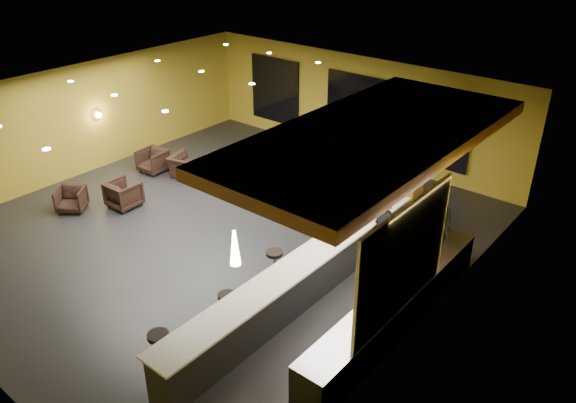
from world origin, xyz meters
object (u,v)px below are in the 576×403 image
Objects in this scene: staff_c at (433,239)px; armchair_a at (71,199)px; armchair_b at (124,194)px; pendant_0 at (235,248)px; bar_counter at (303,281)px; bar_stool_3 at (327,238)px; staff_b at (437,224)px; armchair_c at (153,161)px; staff_a at (383,232)px; bar_stool_1 at (227,305)px; prep_counter at (395,310)px; column at (411,163)px; bar_stool_0 at (160,347)px; pendant_1 at (319,198)px; armchair_d at (190,166)px; bar_stool_2 at (274,262)px; pendant_2 at (381,160)px; bar_stool_4 at (357,209)px.

armchair_a is at bearing -178.87° from staff_c.
pendant_0 is at bearing 160.14° from armchair_b.
bar_stool_3 is (-0.66, 1.82, -0.01)m from bar_counter.
armchair_c is at bearing -149.83° from staff_b.
staff_a is 7.60m from armchair_b.
bar_stool_1 is (6.00, -1.81, 0.10)m from armchair_b.
prep_counter is at bearing -179.70° from armchair_b.
bar_stool_0 is (-0.74, -7.93, -1.21)m from column.
pendant_0 is at bearing -32.29° from armchair_c.
column reaches higher than armchair_c.
bar_counter is 11.43× the size of pendant_1.
armchair_d is at bearing 134.68° from bar_stool_0.
bar_stool_0 is at bearing -84.93° from staff_b.
bar_stool_0 is (-2.12, -6.89, -0.31)m from staff_b.
bar_stool_2 is at bearing 97.94° from bar_stool_1.
staff_c is 8.35m from armchair_d.
armchair_b is 1.12× the size of bar_stool_3.
armchair_d is at bearing 17.38° from armchair_c.
pendant_0 is 0.91× the size of bar_stool_1.
prep_counter is 6.97× the size of armchair_b.
armchair_a is at bearing -136.26° from staff_a.
armchair_a is 0.99× the size of bar_stool_1.
armchair_b is 1.02× the size of bar_stool_0.
staff_a is at bearing -3.85° from armchair_c.
staff_a is 2.19× the size of armchair_c.
armchair_b is at bearing -164.82° from bar_stool_3.
bar_stool_1 is at bearing -108.07° from pendant_1.
bar_stool_2 is (-0.20, 3.48, -0.03)m from bar_stool_0.
staff_a is 8.58m from armchair_c.
bar_counter is 9.47× the size of bar_stool_0.
staff_a is at bearing 54.69° from bar_stool_2.
pendant_0 is (0.00, -6.60, 0.60)m from column.
pendant_1 is 0.84× the size of armchair_c.
staff_c is (-0.40, 2.41, 0.39)m from prep_counter.
armchair_c is (-9.97, 1.75, -0.05)m from prep_counter.
column is 5.00× the size of pendant_1.
armchair_d is at bearing -177.75° from pendant_2.
staff_c is at bearing 53.06° from staff_a.
armchair_c is at bearing 162.60° from staff_c.
staff_b is at bearing 87.58° from staff_c.
staff_c is 1.95× the size of bar_stool_0.
staff_b reaches higher than bar_stool_0.
bar_stool_4 is (-0.91, 3.05, -1.87)m from pendant_1.
bar_stool_0 is at bearing -58.25° from armchair_a.
prep_counter is 3.73m from pendant_2.
armchair_a is at bearing 171.96° from pendant_0.
bar_stool_4 is at bearing -151.59° from armchair_b.
bar_counter is 3.83m from staff_b.
staff_b reaches higher than armchair_a.
bar_counter is at bearing -8.89° from bar_stool_2.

